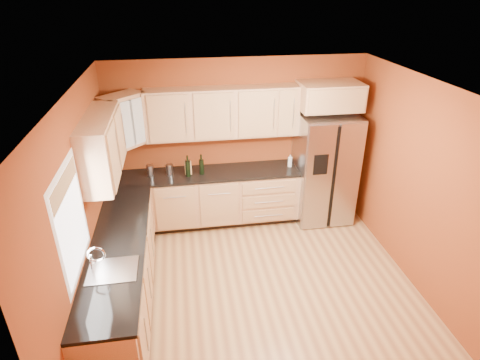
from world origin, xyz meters
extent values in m
plane|color=#97603A|center=(0.00, 0.00, 0.00)|extent=(4.00, 4.00, 0.00)
plane|color=white|center=(0.00, 0.00, 2.60)|extent=(4.00, 4.00, 0.00)
cube|color=brown|center=(0.00, 2.00, 1.30)|extent=(4.00, 0.04, 2.60)
cube|color=brown|center=(0.00, -2.00, 1.30)|extent=(4.00, 0.04, 2.60)
cube|color=brown|center=(-2.00, 0.00, 1.30)|extent=(0.04, 4.00, 2.60)
cube|color=brown|center=(2.00, 0.00, 1.30)|extent=(0.04, 4.00, 2.60)
cube|color=#A57650|center=(-0.55, 1.70, 0.44)|extent=(2.90, 0.60, 0.88)
cube|color=#A57650|center=(-1.70, 0.00, 0.44)|extent=(0.60, 2.80, 0.88)
cube|color=black|center=(-0.55, 1.69, 0.90)|extent=(2.90, 0.62, 0.04)
cube|color=black|center=(-1.69, 0.00, 0.90)|extent=(0.62, 2.80, 0.04)
cube|color=#A57650|center=(-0.25, 1.83, 1.83)|extent=(2.30, 0.33, 0.75)
cube|color=#A57650|center=(-1.83, 0.72, 1.83)|extent=(0.33, 1.35, 0.75)
cube|color=#A57650|center=(-1.67, 1.67, 1.83)|extent=(0.67, 0.67, 0.75)
cube|color=#A57650|center=(1.35, 1.70, 2.05)|extent=(0.92, 0.60, 0.40)
cube|color=#B7B7BC|center=(1.35, 1.62, 0.89)|extent=(0.90, 0.75, 1.78)
cube|color=white|center=(-1.98, -0.50, 1.55)|extent=(0.03, 0.90, 1.00)
cylinder|color=#B7B7BC|center=(-1.10, 1.72, 1.01)|extent=(0.13, 0.13, 0.17)
cylinder|color=#B7B7BC|center=(-1.39, 1.72, 1.01)|extent=(0.11, 0.11, 0.17)
cube|color=tan|center=(-0.82, 1.69, 1.02)|extent=(0.10, 0.10, 0.20)
cylinder|color=white|center=(0.80, 1.71, 1.02)|extent=(0.07, 0.07, 0.20)
camera|label=1|loc=(-0.90, -3.94, 3.61)|focal=30.00mm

